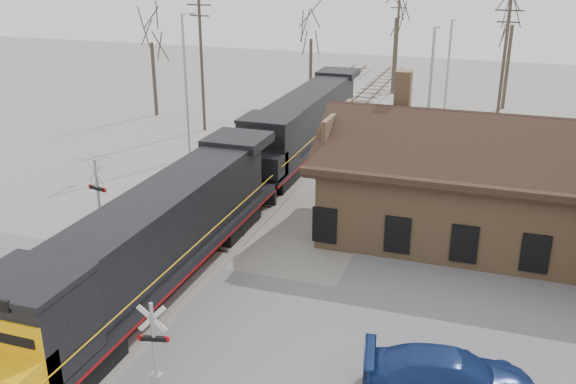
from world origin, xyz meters
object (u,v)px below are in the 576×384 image
locomotive_trailing (303,124)px  parked_car (450,376)px  depot (473,191)px  locomotive_lead (149,246)px

locomotive_trailing → parked_car: locomotive_trailing is taller
depot → locomotive_trailing: depot is taller
locomotive_lead → locomotive_trailing: 20.74m
parked_car → locomotive_trailing: bearing=18.1°
locomotive_trailing → locomotive_lead: bearing=-90.0°
locomotive_lead → locomotive_trailing: (0.00, 20.74, -0.00)m
locomotive_trailing → parked_car: 26.39m
depot → parked_car: size_ratio=2.73×
locomotive_lead → parked_car: locomotive_lead is taller
depot → locomotive_lead: size_ratio=0.74×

